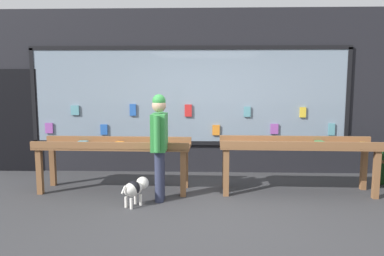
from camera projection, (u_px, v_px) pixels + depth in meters
name	position (u px, v px, depth m)	size (l,w,h in m)	color
ground_plane	(205.00, 211.00, 5.42)	(40.00, 40.00, 0.00)	#38383A
shopfront_facade	(202.00, 93.00, 7.58)	(8.72, 0.29, 3.28)	black
display_table_left	(114.00, 149.00, 6.33)	(2.60, 0.72, 0.89)	brown
display_table_right	(298.00, 149.00, 6.21)	(2.60, 0.71, 0.92)	brown
person_browsing	(159.00, 139.00, 5.78)	(0.22, 0.66, 1.67)	#2D334C
small_dog	(135.00, 188.00, 5.62)	(0.39, 0.49, 0.41)	white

